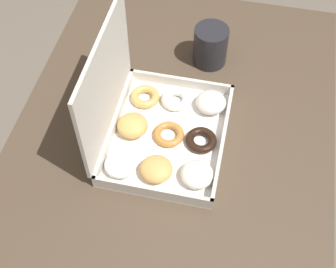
# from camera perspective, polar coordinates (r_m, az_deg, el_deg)

# --- Properties ---
(ground_plane) EXTENTS (8.00, 8.00, 0.00)m
(ground_plane) POSITION_cam_1_polar(r_m,az_deg,el_deg) (1.73, 0.13, -15.15)
(ground_plane) COLOR #6B6054
(dining_table) EXTENTS (1.11, 0.75, 0.73)m
(dining_table) POSITION_cam_1_polar(r_m,az_deg,el_deg) (1.17, 0.19, -4.41)
(dining_table) COLOR #4C3D2D
(dining_table) RESTS_ON ground_plane
(donut_box) EXTENTS (0.33, 0.27, 0.28)m
(donut_box) POSITION_cam_1_polar(r_m,az_deg,el_deg) (1.06, -1.68, 1.18)
(donut_box) COLOR white
(donut_box) RESTS_ON dining_table
(coffee_mug) EXTENTS (0.09, 0.09, 0.10)m
(coffee_mug) POSITION_cam_1_polar(r_m,az_deg,el_deg) (1.23, 5.20, 10.73)
(coffee_mug) COLOR #232328
(coffee_mug) RESTS_ON dining_table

